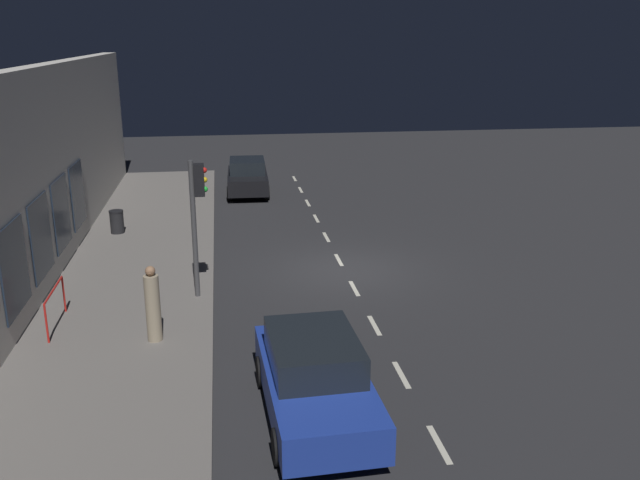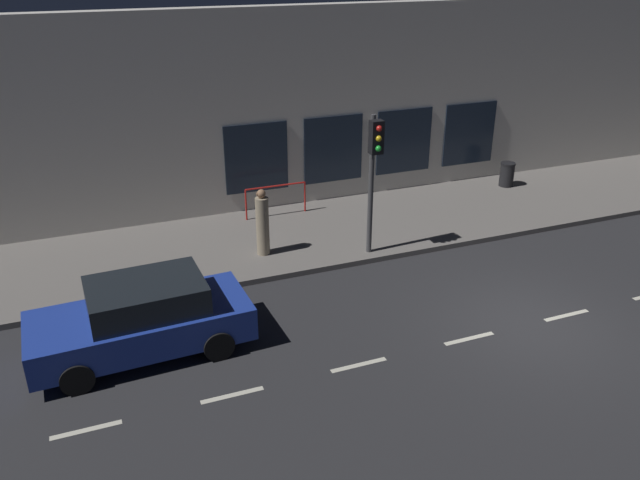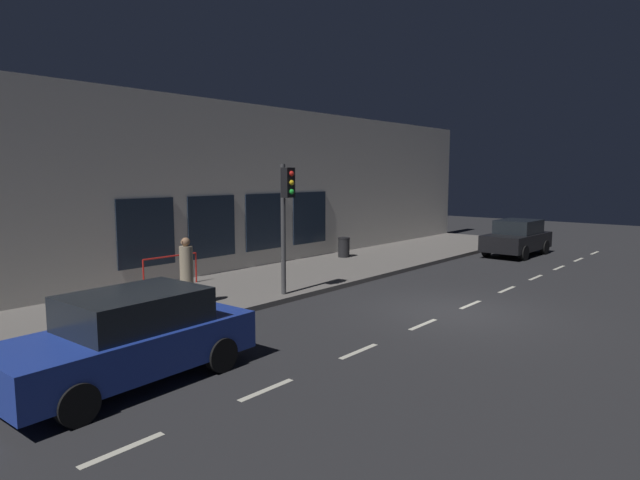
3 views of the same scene
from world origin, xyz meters
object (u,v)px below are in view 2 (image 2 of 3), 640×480
traffic_light (374,161)px  pedestrian_0 (263,224)px  parked_car_1 (143,318)px  trash_bin (507,174)px

traffic_light → pedestrian_0: traffic_light is taller
traffic_light → parked_car_1: (-2.24, 6.20, -1.94)m
parked_car_1 → pedestrian_0: size_ratio=2.44×
parked_car_1 → trash_bin: bearing=-69.7°
traffic_light → trash_bin: size_ratio=4.54×
traffic_light → parked_car_1: bearing=109.9°
parked_car_1 → pedestrian_0: bearing=-49.4°
pedestrian_0 → trash_bin: bearing=-76.7°
parked_car_1 → pedestrian_0: pedestrian_0 is taller
traffic_light → parked_car_1: traffic_light is taller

